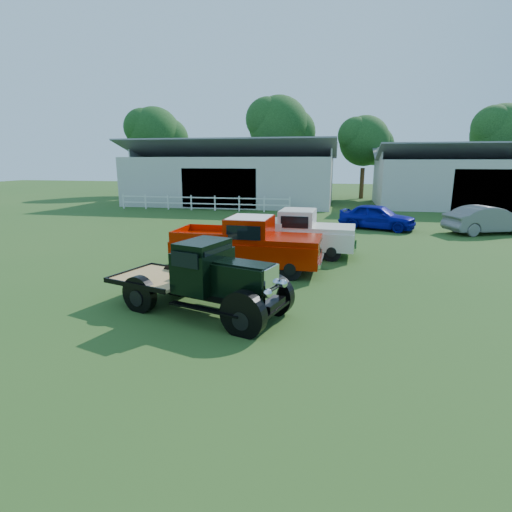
% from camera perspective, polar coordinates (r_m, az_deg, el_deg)
% --- Properties ---
extents(ground, '(120.00, 120.00, 0.00)m').
position_cam_1_polar(ground, '(11.70, -2.15, -6.32)').
color(ground, '#284F1B').
extents(shed_left, '(18.80, 10.20, 5.60)m').
position_cam_1_polar(shed_left, '(37.94, -3.22, 11.79)').
color(shed_left, '#9A9991').
rests_on(shed_left, ground).
extents(shed_right, '(16.80, 9.20, 5.20)m').
position_cam_1_polar(shed_right, '(39.38, 28.81, 9.94)').
color(shed_right, '#9A9991').
rests_on(shed_right, ground).
extents(fence_rail, '(14.20, 0.16, 1.20)m').
position_cam_1_polar(fence_rail, '(32.64, -7.57, 7.53)').
color(fence_rail, white).
rests_on(fence_rail, ground).
extents(tree_a, '(6.30, 6.30, 10.50)m').
position_cam_1_polar(tree_a, '(48.32, -14.19, 14.70)').
color(tree_a, black).
rests_on(tree_a, ground).
extents(tree_b, '(6.90, 6.90, 11.50)m').
position_cam_1_polar(tree_b, '(45.20, 3.24, 15.81)').
color(tree_b, black).
rests_on(tree_b, ground).
extents(tree_c, '(5.40, 5.40, 9.00)m').
position_cam_1_polar(tree_c, '(43.75, 15.11, 13.82)').
color(tree_c, black).
rests_on(tree_c, ground).
extents(tree_d, '(6.00, 6.00, 10.00)m').
position_cam_1_polar(tree_d, '(47.26, 31.42, 12.90)').
color(tree_d, black).
rests_on(tree_d, ground).
extents(vintage_flatbed, '(5.28, 3.30, 1.95)m').
position_cam_1_polar(vintage_flatbed, '(10.65, -7.90, -2.94)').
color(vintage_flatbed, black).
rests_on(vintage_flatbed, ground).
extents(red_pickup, '(5.58, 2.28, 2.01)m').
position_cam_1_polar(red_pickup, '(14.56, -1.28, 1.80)').
color(red_pickup, '#AA1601').
rests_on(red_pickup, ground).
extents(white_pickup, '(5.26, 2.25, 1.90)m').
position_cam_1_polar(white_pickup, '(17.15, 5.59, 3.35)').
color(white_pickup, silver).
rests_on(white_pickup, ground).
extents(misc_car_blue, '(4.65, 3.10, 1.47)m').
position_cam_1_polar(misc_car_blue, '(24.54, 16.91, 5.41)').
color(misc_car_blue, '#060B90').
rests_on(misc_car_blue, ground).
extents(misc_car_grey, '(4.88, 3.21, 1.52)m').
position_cam_1_polar(misc_car_grey, '(25.46, 30.19, 4.48)').
color(misc_car_grey, slate).
rests_on(misc_car_grey, ground).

